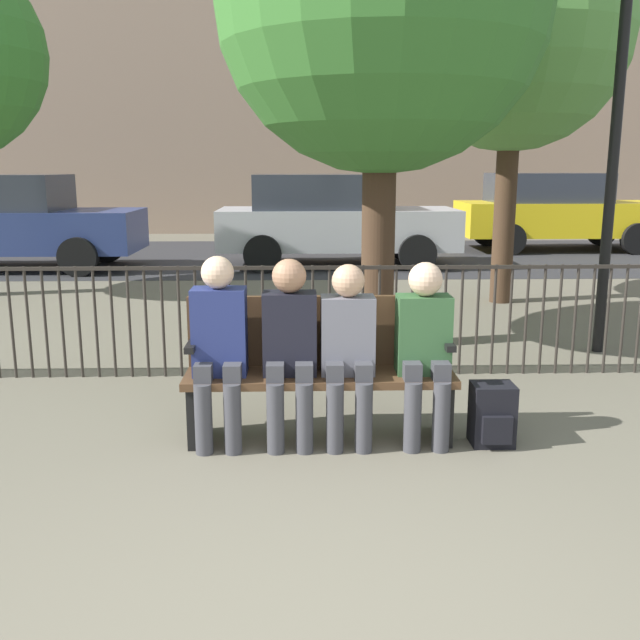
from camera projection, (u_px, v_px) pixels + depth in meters
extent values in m
cube|color=#4C331E|center=(320.00, 377.00, 4.60)|extent=(1.74, 0.45, 0.05)
cube|color=#4C331E|center=(319.00, 331.00, 4.73)|extent=(1.74, 0.05, 0.47)
cube|color=black|center=(196.00, 411.00, 4.62)|extent=(0.06, 0.38, 0.40)
cube|color=black|center=(443.00, 409.00, 4.67)|extent=(0.06, 0.38, 0.40)
cube|color=black|center=(193.00, 344.00, 4.53)|extent=(0.06, 0.38, 0.04)
cube|color=black|center=(446.00, 342.00, 4.57)|extent=(0.06, 0.38, 0.04)
cylinder|color=#3D3D42|center=(204.00, 419.00, 4.40)|extent=(0.11, 0.11, 0.45)
cylinder|color=#3D3D42|center=(233.00, 419.00, 4.41)|extent=(0.11, 0.11, 0.45)
cube|color=#3D3D42|center=(204.00, 372.00, 4.44)|extent=(0.11, 0.20, 0.12)
cube|color=#3D3D42|center=(233.00, 371.00, 4.45)|extent=(0.11, 0.20, 0.12)
cube|color=navy|center=(220.00, 332.00, 4.52)|extent=(0.34, 0.22, 0.56)
sphere|color=beige|center=(217.00, 272.00, 4.42)|extent=(0.21, 0.21, 0.21)
cylinder|color=#3D3D42|center=(275.00, 418.00, 4.42)|extent=(0.11, 0.11, 0.45)
cylinder|color=#3D3D42|center=(304.00, 418.00, 4.42)|extent=(0.11, 0.11, 0.45)
cube|color=#3D3D42|center=(275.00, 371.00, 4.46)|extent=(0.11, 0.20, 0.12)
cube|color=#3D3D42|center=(304.00, 371.00, 4.46)|extent=(0.11, 0.20, 0.12)
cube|color=black|center=(290.00, 333.00, 4.53)|extent=(0.34, 0.22, 0.53)
sphere|color=#A37556|center=(289.00, 276.00, 4.43)|extent=(0.22, 0.22, 0.22)
cylinder|color=#3D3D42|center=(335.00, 418.00, 4.43)|extent=(0.11, 0.11, 0.45)
cylinder|color=#3D3D42|center=(364.00, 417.00, 4.43)|extent=(0.11, 0.11, 0.45)
cube|color=#3D3D42|center=(334.00, 371.00, 4.47)|extent=(0.11, 0.20, 0.12)
cube|color=#3D3D42|center=(363.00, 370.00, 4.47)|extent=(0.11, 0.20, 0.12)
cube|color=slate|center=(348.00, 335.00, 4.55)|extent=(0.34, 0.22, 0.50)
sphere|color=tan|center=(348.00, 281.00, 4.45)|extent=(0.21, 0.21, 0.21)
cylinder|color=#3D3D42|center=(413.00, 417.00, 4.44)|extent=(0.11, 0.11, 0.45)
cylinder|color=#3D3D42|center=(441.00, 417.00, 4.44)|extent=(0.11, 0.11, 0.45)
cube|color=#3D3D42|center=(411.00, 370.00, 4.48)|extent=(0.11, 0.20, 0.12)
cube|color=#3D3D42|center=(440.00, 370.00, 4.48)|extent=(0.11, 0.20, 0.12)
cube|color=#335B33|center=(423.00, 334.00, 4.56)|extent=(0.34, 0.22, 0.50)
sphere|color=beige|center=(425.00, 279.00, 4.46)|extent=(0.22, 0.22, 0.22)
cube|color=black|center=(492.00, 414.00, 4.56)|extent=(0.27, 0.22, 0.40)
cube|color=black|center=(497.00, 430.00, 4.45)|extent=(0.19, 0.04, 0.18)
cylinder|color=#2D2823|center=(12.00, 323.00, 5.95)|extent=(0.02, 0.02, 0.95)
cylinder|color=#2D2823|center=(28.00, 323.00, 5.95)|extent=(0.02, 0.02, 0.95)
cylinder|color=#2D2823|center=(45.00, 323.00, 5.95)|extent=(0.02, 0.02, 0.95)
cylinder|color=#2D2823|center=(62.00, 323.00, 5.96)|extent=(0.02, 0.02, 0.95)
cylinder|color=#2D2823|center=(79.00, 322.00, 5.96)|extent=(0.02, 0.02, 0.95)
cylinder|color=#2D2823|center=(96.00, 322.00, 5.97)|extent=(0.02, 0.02, 0.95)
cylinder|color=#2D2823|center=(113.00, 322.00, 5.97)|extent=(0.02, 0.02, 0.95)
cylinder|color=#2D2823|center=(129.00, 322.00, 5.97)|extent=(0.02, 0.02, 0.95)
cylinder|color=#2D2823|center=(146.00, 322.00, 5.98)|extent=(0.02, 0.02, 0.95)
cylinder|color=#2D2823|center=(163.00, 322.00, 5.98)|extent=(0.02, 0.02, 0.95)
cylinder|color=#2D2823|center=(180.00, 322.00, 5.99)|extent=(0.02, 0.02, 0.95)
cylinder|color=#2D2823|center=(196.00, 322.00, 5.99)|extent=(0.02, 0.02, 0.95)
cylinder|color=#2D2823|center=(213.00, 322.00, 5.99)|extent=(0.02, 0.02, 0.95)
cylinder|color=#2D2823|center=(230.00, 322.00, 6.00)|extent=(0.02, 0.02, 0.95)
cylinder|color=#2D2823|center=(246.00, 321.00, 6.00)|extent=(0.02, 0.02, 0.95)
cylinder|color=#2D2823|center=(263.00, 321.00, 6.00)|extent=(0.02, 0.02, 0.95)
cylinder|color=#2D2823|center=(280.00, 321.00, 6.01)|extent=(0.02, 0.02, 0.95)
cylinder|color=#2D2823|center=(296.00, 321.00, 6.01)|extent=(0.02, 0.02, 0.95)
cylinder|color=#2D2823|center=(313.00, 321.00, 6.02)|extent=(0.02, 0.02, 0.95)
cylinder|color=#2D2823|center=(329.00, 321.00, 6.02)|extent=(0.02, 0.02, 0.95)
cylinder|color=#2D2823|center=(346.00, 321.00, 6.02)|extent=(0.02, 0.02, 0.95)
cylinder|color=#2D2823|center=(362.00, 321.00, 6.03)|extent=(0.02, 0.02, 0.95)
cylinder|color=#2D2823|center=(379.00, 321.00, 6.03)|extent=(0.02, 0.02, 0.95)
cylinder|color=#2D2823|center=(395.00, 321.00, 6.04)|extent=(0.02, 0.02, 0.95)
cylinder|color=#2D2823|center=(412.00, 321.00, 6.04)|extent=(0.02, 0.02, 0.95)
cylinder|color=#2D2823|center=(428.00, 320.00, 6.04)|extent=(0.02, 0.02, 0.95)
cylinder|color=#2D2823|center=(444.00, 320.00, 6.05)|extent=(0.02, 0.02, 0.95)
cylinder|color=#2D2823|center=(461.00, 320.00, 6.05)|extent=(0.02, 0.02, 0.95)
cylinder|color=#2D2823|center=(477.00, 320.00, 6.05)|extent=(0.02, 0.02, 0.95)
cylinder|color=#2D2823|center=(494.00, 320.00, 6.06)|extent=(0.02, 0.02, 0.95)
cylinder|color=#2D2823|center=(510.00, 320.00, 6.06)|extent=(0.02, 0.02, 0.95)
cylinder|color=#2D2823|center=(526.00, 320.00, 6.07)|extent=(0.02, 0.02, 0.95)
cylinder|color=#2D2823|center=(542.00, 320.00, 6.07)|extent=(0.02, 0.02, 0.95)
cylinder|color=#2D2823|center=(559.00, 320.00, 6.07)|extent=(0.02, 0.02, 0.95)
cylinder|color=#2D2823|center=(575.00, 320.00, 6.08)|extent=(0.02, 0.02, 0.95)
cylinder|color=#2D2823|center=(591.00, 319.00, 6.08)|extent=(0.02, 0.02, 0.95)
cylinder|color=#2D2823|center=(607.00, 319.00, 6.09)|extent=(0.02, 0.02, 0.95)
cylinder|color=#2D2823|center=(623.00, 319.00, 6.09)|extent=(0.02, 0.02, 0.95)
cylinder|color=#2D2823|center=(640.00, 319.00, 6.09)|extent=(0.02, 0.02, 0.95)
cube|color=#2D2823|center=(315.00, 268.00, 5.92)|extent=(9.00, 0.03, 0.03)
cylinder|color=#422D1E|center=(505.00, 204.00, 9.16)|extent=(0.28, 0.28, 2.57)
sphere|color=#569342|center=(514.00, 33.00, 8.73)|extent=(2.85, 2.85, 2.85)
cylinder|color=#422D1E|center=(378.00, 228.00, 6.84)|extent=(0.32, 0.32, 2.36)
sphere|color=#38752D|center=(382.00, 3.00, 6.42)|extent=(3.04, 3.04, 3.04)
cylinder|color=black|center=(611.00, 182.00, 6.57)|extent=(0.10, 0.10, 3.23)
cube|color=#2B2B2D|center=(306.00, 256.00, 14.16)|extent=(24.00, 6.00, 0.01)
cube|color=#B7B7BC|center=(338.00, 228.00, 12.72)|extent=(4.20, 1.70, 0.70)
cube|color=#2D333D|center=(320.00, 192.00, 12.57)|extent=(2.31, 1.56, 0.60)
cylinder|color=black|center=(417.00, 254.00, 11.98)|extent=(0.64, 0.20, 0.64)
cylinder|color=black|center=(403.00, 243.00, 13.68)|extent=(0.64, 0.20, 0.64)
cylinder|color=black|center=(263.00, 254.00, 11.91)|extent=(0.64, 0.20, 0.64)
cylinder|color=black|center=(267.00, 243.00, 13.61)|extent=(0.64, 0.20, 0.64)
cube|color=navy|center=(16.00, 231.00, 12.28)|extent=(4.20, 1.70, 0.70)
cylinder|color=black|center=(78.00, 257.00, 11.54)|extent=(0.64, 0.20, 0.64)
cylinder|color=black|center=(107.00, 245.00, 13.24)|extent=(0.64, 0.20, 0.64)
cube|color=yellow|center=(559.00, 219.00, 15.13)|extent=(4.20, 1.70, 0.70)
cube|color=#2D333D|center=(547.00, 188.00, 14.99)|extent=(2.31, 1.56, 0.60)
cylinder|color=black|center=(637.00, 239.00, 14.39)|extent=(0.64, 0.20, 0.64)
cylinder|color=black|center=(602.00, 231.00, 16.09)|extent=(0.64, 0.20, 0.64)
cylinder|color=black|center=(510.00, 239.00, 14.32)|extent=(0.64, 0.20, 0.64)
cylinder|color=black|center=(487.00, 232.00, 16.02)|extent=(0.64, 0.20, 0.64)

